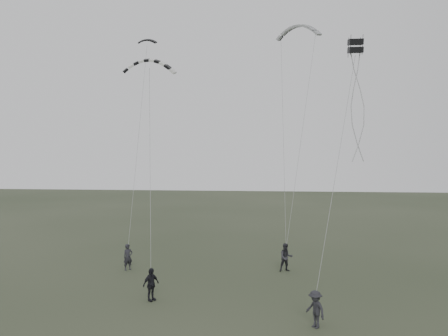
# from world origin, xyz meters

# --- Properties ---
(ground) EXTENTS (140.00, 140.00, 0.00)m
(ground) POSITION_xyz_m (0.00, 0.00, 0.00)
(ground) COLOR #2B3622
(ground) RESTS_ON ground
(flyer_left) EXTENTS (0.78, 0.76, 1.81)m
(flyer_left) POSITION_xyz_m (-5.58, 6.24, 0.91)
(flyer_left) COLOR #222228
(flyer_left) RESTS_ON ground
(flyer_right) EXTENTS (1.07, 0.91, 1.92)m
(flyer_right) POSITION_xyz_m (5.35, 6.98, 0.96)
(flyer_right) COLOR #28272D
(flyer_right) RESTS_ON ground
(flyer_center) EXTENTS (0.98, 1.12, 1.81)m
(flyer_center) POSITION_xyz_m (-2.33, 0.23, 0.91)
(flyer_center) COLOR black
(flyer_center) RESTS_ON ground
(flyer_far) EXTENTS (1.19, 1.29, 1.74)m
(flyer_far) POSITION_xyz_m (6.27, -2.66, 0.87)
(flyer_far) COLOR #232327
(flyer_far) RESTS_ON ground
(kite_dark_small) EXTENTS (1.55, 0.68, 0.65)m
(kite_dark_small) POSITION_xyz_m (-5.87, 12.57, 17.49)
(kite_dark_small) COLOR black
(kite_dark_small) RESTS_ON flyer_left
(kite_pale_large) EXTENTS (3.75, 2.44, 1.65)m
(kite_pale_large) POSITION_xyz_m (6.46, 12.55, 18.29)
(kite_pale_large) COLOR #96989B
(kite_pale_large) RESTS_ON flyer_right
(kite_striped) EXTENTS (3.37, 1.68, 1.43)m
(kite_striped) POSITION_xyz_m (-3.24, 3.54, 13.87)
(kite_striped) COLOR black
(kite_striped) RESTS_ON flyer_center
(kite_box) EXTENTS (0.75, 0.88, 0.88)m
(kite_box) POSITION_xyz_m (8.85, 1.79, 14.04)
(kite_box) COLOR black
(kite_box) RESTS_ON flyer_far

